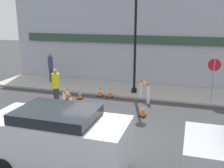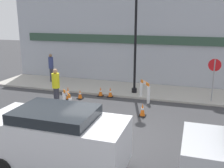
{
  "view_description": "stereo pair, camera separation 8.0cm",
  "coord_description": "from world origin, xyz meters",
  "px_view_note": "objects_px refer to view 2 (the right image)",
  "views": [
    {
      "loc": [
        2.69,
        -8.31,
        4.27
      ],
      "look_at": [
        -0.93,
        3.43,
        1.0
      ],
      "focal_mm": 42.0,
      "sensor_mm": 36.0,
      "label": 1
    },
    {
      "loc": [
        2.77,
        -8.28,
        4.27
      ],
      "look_at": [
        -0.93,
        3.43,
        1.0
      ],
      "focal_mm": 42.0,
      "sensor_mm": 36.0,
      "label": 2
    }
  ],
  "objects_px": {
    "streetlamp_post": "(136,18)",
    "person_pedestrian": "(51,67)",
    "person_worker": "(56,86)",
    "stop_sign": "(214,73)",
    "parked_car_1": "(57,136)"
  },
  "relations": [
    {
      "from": "streetlamp_post",
      "to": "person_pedestrian",
      "type": "relative_size",
      "value": 3.56
    },
    {
      "from": "person_worker",
      "to": "stop_sign",
      "type": "bearing_deg",
      "value": 9.1
    },
    {
      "from": "person_pedestrian",
      "to": "stop_sign",
      "type": "bearing_deg",
      "value": -166.93
    },
    {
      "from": "person_worker",
      "to": "person_pedestrian",
      "type": "xyz_separation_m",
      "value": [
        -2.36,
        3.62,
        0.11
      ]
    },
    {
      "from": "person_pedestrian",
      "to": "parked_car_1",
      "type": "bearing_deg",
      "value": 141.04
    },
    {
      "from": "person_worker",
      "to": "person_pedestrian",
      "type": "bearing_deg",
      "value": 113.45
    },
    {
      "from": "streetlamp_post",
      "to": "person_worker",
      "type": "xyz_separation_m",
      "value": [
        -3.24,
        -2.82,
        -3.15
      ]
    },
    {
      "from": "streetlamp_post",
      "to": "parked_car_1",
      "type": "xyz_separation_m",
      "value": [
        -0.43,
        -7.77,
        -3.08
      ]
    },
    {
      "from": "streetlamp_post",
      "to": "person_worker",
      "type": "bearing_deg",
      "value": -138.95
    },
    {
      "from": "streetlamp_post",
      "to": "person_pedestrian",
      "type": "distance_m",
      "value": 6.42
    },
    {
      "from": "person_worker",
      "to": "parked_car_1",
      "type": "xyz_separation_m",
      "value": [
        2.8,
        -4.95,
        0.06
      ]
    },
    {
      "from": "stop_sign",
      "to": "parked_car_1",
      "type": "xyz_separation_m",
      "value": [
        -4.41,
        -7.41,
        -0.51
      ]
    },
    {
      "from": "person_pedestrian",
      "to": "parked_car_1",
      "type": "distance_m",
      "value": 10.01
    },
    {
      "from": "streetlamp_post",
      "to": "person_pedestrian",
      "type": "xyz_separation_m",
      "value": [
        -5.6,
        0.8,
        -3.03
      ]
    },
    {
      "from": "parked_car_1",
      "to": "streetlamp_post",
      "type": "bearing_deg",
      "value": 86.82
    }
  ]
}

